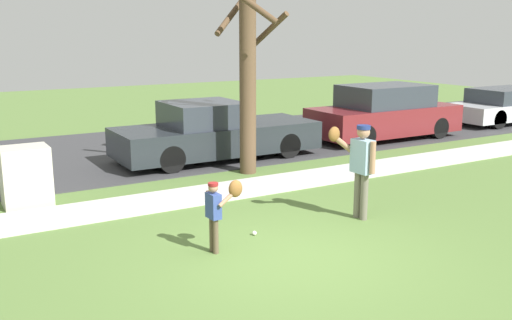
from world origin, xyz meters
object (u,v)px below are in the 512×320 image
person_adult (360,161)px  street_tree_near (248,60)px  person_child (219,206)px  baseball (254,233)px  utility_cabinet (26,176)px  parked_suv_maroon (384,113)px  parked_pickup_dark (214,133)px  parked_sedan_silver (506,106)px

person_adult → street_tree_near: size_ratio=0.34×
person_child → baseball: person_child is taller
utility_cabinet → parked_suv_maroon: (10.57, 1.80, 0.23)m
street_tree_near → person_adult: bearing=-90.0°
utility_cabinet → parked_suv_maroon: parked_suv_maroon is taller
person_adult → person_child: person_adult is taller
person_child → parked_pickup_dark: (2.79, 5.81, -0.05)m
parked_pickup_dark → parked_sedan_silver: size_ratio=1.13×
person_adult → parked_pickup_dark: bearing=-92.6°
parked_suv_maroon → parked_sedan_silver: 5.94m
parked_pickup_dark → parked_sedan_silver: 11.67m
street_tree_near → parked_pickup_dark: bearing=91.2°
person_child → parked_sedan_silver: parked_sedan_silver is taller
person_child → street_tree_near: bearing=52.6°
person_adult → person_child: size_ratio=1.50×
person_adult → baseball: 2.25m
baseball → street_tree_near: (2.01, 3.74, 2.54)m
person_adult → person_child: (-2.82, -0.20, -0.32)m
parked_pickup_dark → person_adult: bearing=-89.7°
person_child → street_tree_near: (2.82, 4.11, 1.86)m
baseball → parked_suv_maroon: (7.71, 5.43, 0.75)m
parked_sedan_silver → street_tree_near: bearing=-170.8°
person_adult → baseball: bearing=-7.7°
person_adult → utility_cabinet: person_adult is taller
person_child → parked_pickup_dark: bearing=61.4°
person_adult → parked_sedan_silver: bearing=-156.5°
person_adult → street_tree_near: 4.20m
baseball → person_child: bearing=-156.0°
utility_cabinet → parked_suv_maroon: size_ratio=0.24×
baseball → parked_suv_maroon: 9.46m
parked_pickup_dark → parked_sedan_silver: parked_pickup_dark is taller
parked_suv_maroon → street_tree_near: bearing=-163.5°
baseball → person_adult: bearing=-4.7°
person_child → parked_suv_maroon: bearing=31.3°
utility_cabinet → parked_suv_maroon: bearing=9.7°
parked_pickup_dark → parked_suv_maroon: size_ratio=1.11×
baseball → parked_suv_maroon: bearing=35.2°
baseball → parked_sedan_silver: size_ratio=0.02×
baseball → parked_sedan_silver: (13.64, 5.63, 0.58)m
person_adult → parked_suv_maroon: size_ratio=0.35×
utility_cabinet → parked_pickup_dark: size_ratio=0.22×
person_adult → parked_suv_maroon: 8.00m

